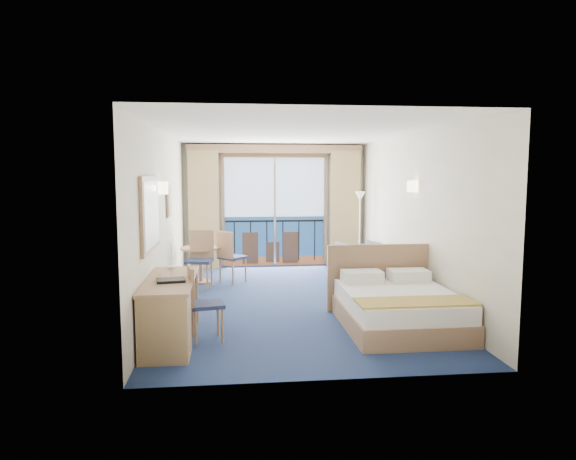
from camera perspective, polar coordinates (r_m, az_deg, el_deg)
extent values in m
plane|color=navy|center=(8.42, 0.37, -7.82)|extent=(6.50, 6.50, 0.00)
cube|color=white|center=(11.43, -1.50, 2.78)|extent=(4.00, 0.02, 2.70)
cube|color=white|center=(4.99, 4.69, -1.87)|extent=(4.00, 0.02, 2.70)
cube|color=white|center=(8.21, -13.69, 1.20)|extent=(0.02, 6.50, 2.70)
cube|color=white|center=(8.66, 13.71, 1.45)|extent=(0.02, 6.50, 2.70)
cube|color=white|center=(8.19, 0.39, 10.89)|extent=(4.00, 6.50, 0.02)
cube|color=navy|center=(11.47, -1.47, -1.18)|extent=(2.20, 0.02, 1.08)
cube|color=#AAC3DF|center=(11.38, -1.49, 4.83)|extent=(2.20, 0.02, 1.32)
cube|color=brown|center=(11.54, -1.47, -3.44)|extent=(2.20, 0.02, 0.20)
cube|color=black|center=(11.42, -1.48, 1.01)|extent=(2.20, 0.02, 0.04)
cube|color=#9F7656|center=(11.37, -1.50, 8.35)|extent=(2.36, 0.03, 0.12)
cube|color=#9F7656|center=(11.36, -7.27, 1.95)|extent=(0.06, 0.03, 2.40)
cube|color=#9F7656|center=(11.55, 4.22, 2.05)|extent=(0.06, 0.03, 2.40)
cube|color=silver|center=(11.39, -1.48, 2.01)|extent=(0.05, 0.02, 2.40)
cube|color=#3D271B|center=(11.52, 0.27, -1.95)|extent=(0.35, 0.02, 0.70)
cube|color=#3D271B|center=(11.45, -4.21, -2.01)|extent=(0.35, 0.02, 0.70)
cube|color=#3D271B|center=(11.49, -1.71, -2.47)|extent=(0.30, 0.02, 0.45)
cube|color=black|center=(11.43, -5.97, -1.29)|extent=(0.02, 0.01, 0.90)
cube|color=black|center=(11.44, -4.17, -1.27)|extent=(0.02, 0.01, 0.90)
cube|color=black|center=(11.45, -2.37, -1.24)|extent=(0.03, 0.01, 0.90)
cube|color=black|center=(11.48, -0.58, -1.22)|extent=(0.03, 0.01, 0.90)
cube|color=black|center=(11.52, 1.21, -1.19)|extent=(0.02, 0.01, 0.90)
cube|color=black|center=(11.58, 2.97, -1.17)|extent=(0.02, 0.01, 0.90)
cube|color=tan|center=(11.23, -9.33, 2.25)|extent=(0.65, 0.22, 2.55)
cube|color=tan|center=(11.48, 6.32, 2.38)|extent=(0.65, 0.22, 2.55)
cube|color=#9F7656|center=(11.26, -1.45, 8.98)|extent=(3.80, 0.25, 0.18)
cube|color=#9F7656|center=(6.71, -15.09, 1.76)|extent=(0.04, 1.25, 0.95)
cube|color=silver|center=(6.71, -14.89, 1.76)|extent=(0.01, 1.12, 0.82)
cube|color=#9F7656|center=(8.64, -13.12, 3.12)|extent=(0.03, 0.42, 0.52)
cube|color=gray|center=(8.64, -12.99, 3.12)|extent=(0.01, 0.34, 0.44)
cylinder|color=beige|center=(7.58, -13.85, 4.56)|extent=(0.18, 0.18, 0.18)
cylinder|color=beige|center=(8.47, 13.70, 4.74)|extent=(0.18, 0.18, 0.18)
cube|color=#9F7656|center=(7.07, 12.25, -9.59)|extent=(1.46, 1.82, 0.27)
cube|color=white|center=(7.01, 12.30, -7.62)|extent=(1.40, 1.77, 0.23)
cube|color=gold|center=(6.44, 14.00, -7.75)|extent=(1.44, 0.50, 0.03)
cube|color=white|center=(7.48, 8.21, -5.12)|extent=(0.56, 0.36, 0.16)
cube|color=white|center=(7.68, 13.23, -4.92)|extent=(0.56, 0.36, 0.16)
cube|color=#9F7656|center=(7.87, 10.11, -5.19)|extent=(1.59, 0.05, 1.00)
cube|color=#A37C56|center=(8.47, 12.75, -6.11)|extent=(0.39, 0.38, 0.52)
cube|color=beige|center=(8.39, 12.75, -4.16)|extent=(0.21, 0.19, 0.08)
imported|color=#454A54|center=(10.29, 8.01, -3.26)|extent=(0.91, 0.93, 0.71)
cylinder|color=silver|center=(10.98, 7.90, -4.45)|extent=(0.23, 0.23, 0.03)
cylinder|color=silver|center=(10.86, 7.96, -0.43)|extent=(0.03, 0.03, 1.58)
cone|color=beige|center=(10.80, 8.03, 3.75)|extent=(0.21, 0.21, 0.19)
cube|color=#9F7656|center=(6.42, -12.97, -5.47)|extent=(0.58, 1.68, 0.04)
cube|color=#A37C56|center=(5.96, -13.53, -10.31)|extent=(0.54, 0.50, 0.74)
cylinder|color=#9F7656|center=(6.74, -14.87, -8.38)|extent=(0.05, 0.05, 0.74)
cylinder|color=#9F7656|center=(6.69, -10.47, -8.40)|extent=(0.05, 0.05, 0.74)
cylinder|color=#9F7656|center=(7.30, -14.19, -7.24)|extent=(0.05, 0.05, 0.74)
cylinder|color=#9F7656|center=(7.24, -10.13, -7.24)|extent=(0.05, 0.05, 0.74)
cube|color=#212B4E|center=(6.47, -9.00, -8.19)|extent=(0.47, 0.47, 0.05)
cube|color=#9F7656|center=(6.39, -10.74, -6.13)|extent=(0.11, 0.40, 0.48)
cylinder|color=#9F7656|center=(6.40, -7.30, -10.48)|extent=(0.03, 0.03, 0.43)
cylinder|color=#9F7656|center=(6.71, -7.79, -9.70)|extent=(0.03, 0.03, 0.43)
cylinder|color=#9F7656|center=(6.36, -10.22, -10.65)|extent=(0.03, 0.03, 0.43)
cylinder|color=#9F7656|center=(6.67, -10.57, -9.85)|extent=(0.03, 0.03, 0.43)
cube|color=black|center=(6.24, -12.89, -5.47)|extent=(0.37, 0.30, 0.03)
cylinder|color=silver|center=(7.05, -12.81, -4.02)|extent=(0.11, 0.11, 0.02)
cylinder|color=silver|center=(7.02, -12.84, -2.67)|extent=(0.01, 0.01, 0.35)
cone|color=beige|center=(7.00, -12.88, -1.24)|extent=(0.10, 0.10, 0.09)
cylinder|color=#9F7656|center=(9.79, -9.72, -2.02)|extent=(0.75, 0.75, 0.04)
cylinder|color=#9F7656|center=(9.84, -9.68, -3.90)|extent=(0.07, 0.07, 0.65)
cylinder|color=#9F7656|center=(9.90, -9.65, -5.68)|extent=(0.41, 0.41, 0.03)
cube|color=#212B4E|center=(9.80, -6.16, -3.04)|extent=(0.59, 0.59, 0.05)
cube|color=#9F7656|center=(9.62, -7.03, -1.65)|extent=(0.32, 0.33, 0.50)
cylinder|color=#9F7656|center=(9.84, -4.74, -4.43)|extent=(0.04, 0.04, 0.45)
cylinder|color=#9F7656|center=(10.07, -6.13, -4.19)|extent=(0.04, 0.04, 0.45)
cylinder|color=#9F7656|center=(9.60, -6.15, -4.72)|extent=(0.04, 0.04, 0.45)
cylinder|color=#9F7656|center=(9.84, -7.55, -4.46)|extent=(0.04, 0.04, 0.45)
cube|color=#212B4E|center=(9.32, -9.82, -3.42)|extent=(0.51, 0.51, 0.05)
cube|color=#9F7656|center=(9.48, -9.56, -1.57)|extent=(0.44, 0.12, 0.53)
cylinder|color=#9F7656|center=(9.24, -11.14, -5.16)|extent=(0.04, 0.04, 0.48)
cylinder|color=#9F7656|center=(9.16, -8.95, -5.22)|extent=(0.04, 0.04, 0.48)
cylinder|color=#9F7656|center=(9.58, -10.60, -4.74)|extent=(0.04, 0.04, 0.48)
cylinder|color=#9F7656|center=(9.50, -8.49, -4.79)|extent=(0.04, 0.04, 0.48)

